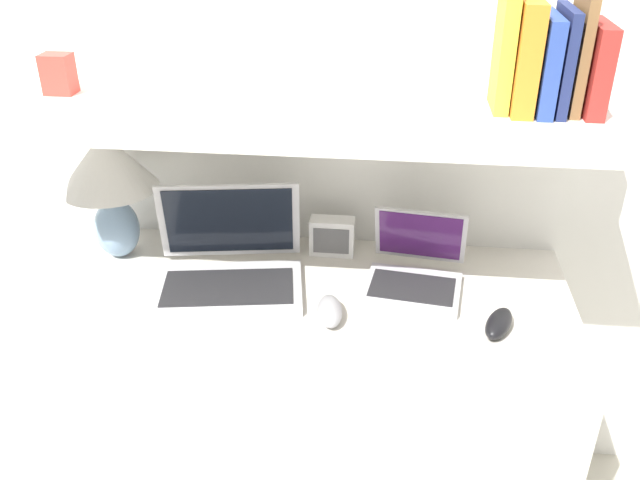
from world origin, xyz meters
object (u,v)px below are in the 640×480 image
book_red (594,68)px  laptop_small (415,272)px  book_blue (545,63)px  laptop_large (229,266)px  book_navy (562,60)px  book_yellow (504,49)px  second_mouse (499,323)px  computer_mouse (330,311)px  router_box (332,236)px  table_lamp (108,174)px  shelf_gadget (58,74)px  book_brown (578,54)px  book_orange (524,55)px

book_red → laptop_small: bearing=-179.7°
book_blue → laptop_large: bearing=-176.5°
book_navy → book_yellow: (-0.12, 0.00, 0.02)m
book_blue → book_yellow: size_ratio=0.78×
laptop_large → book_yellow: bearing=4.0°
second_mouse → computer_mouse: bearing=179.0°
second_mouse → book_yellow: size_ratio=0.52×
laptop_large → book_navy: (0.71, 0.04, 0.51)m
laptop_small → router_box: size_ratio=2.26×
computer_mouse → book_navy: (0.45, 0.17, 0.54)m
table_lamp → book_blue: book_blue is taller
computer_mouse → router_box: size_ratio=1.08×
book_navy → shelf_gadget: bearing=180.0°
book_brown → book_orange: (-0.11, 0.00, -0.00)m
computer_mouse → book_yellow: 0.67m
book_yellow → laptop_small: bearing=-179.2°
laptop_small → book_navy: (0.26, 0.00, 0.52)m
laptop_small → book_blue: size_ratio=1.35×
laptop_small → second_mouse: (0.18, -0.17, -0.02)m
book_brown → router_box: bearing=165.1°
laptop_large → book_red: size_ratio=2.16×
laptop_large → shelf_gadget: bearing=173.5°
book_navy → book_yellow: bearing=180.0°
laptop_small → computer_mouse: bearing=-139.3°
book_navy → shelf_gadget: size_ratio=2.35×
table_lamp → laptop_large: size_ratio=0.87×
book_red → book_yellow: bearing=180.0°
router_box → book_navy: bearing=-15.8°
table_lamp → book_yellow: bearing=-4.0°
book_red → router_box: bearing=166.0°
laptop_large → book_orange: 0.82m
laptop_large → book_blue: (0.68, 0.04, 0.50)m
laptop_large → router_box: bearing=36.8°
computer_mouse → book_brown: (0.48, 0.17, 0.55)m
laptop_small → book_yellow: bearing=0.8°
computer_mouse → second_mouse: 0.37m
book_orange → book_red: bearing=-0.0°
laptop_large → second_mouse: laptop_large is taller
table_lamp → second_mouse: bearing=-14.0°
laptop_large → second_mouse: (0.63, -0.13, -0.03)m
second_mouse → laptop_large: bearing=168.3°
book_orange → shelf_gadget: 1.01m
computer_mouse → book_blue: bearing=21.6°
laptop_large → book_red: bearing=3.1°
book_orange → book_navy: bearing=-0.0°
laptop_small → book_red: size_ratio=1.46×
second_mouse → book_brown: (0.11, 0.17, 0.55)m
book_orange → book_yellow: size_ratio=0.90×
book_blue → table_lamp: bearing=176.3°
laptop_small → book_orange: (0.19, 0.00, 0.53)m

